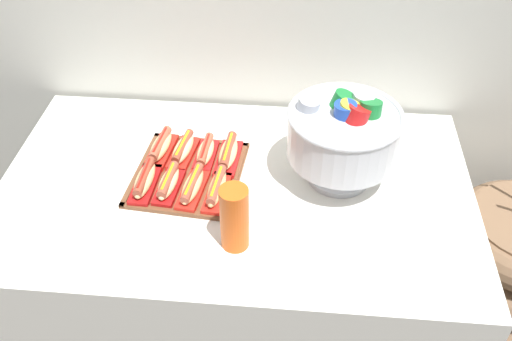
% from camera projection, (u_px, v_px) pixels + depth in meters
% --- Properties ---
extents(ground_plane, '(10.00, 10.00, 0.00)m').
position_uv_depth(ground_plane, '(240.00, 331.00, 2.28)').
color(ground_plane, '#38332D').
extents(buffet_table, '(1.47, 0.89, 0.80)m').
position_uv_depth(buffet_table, '(237.00, 264.00, 2.00)').
color(buffet_table, white).
rests_on(buffet_table, ground_plane).
extents(floor_vase, '(0.58, 0.58, 1.07)m').
position_uv_depth(floor_vase, '(505.00, 278.00, 2.12)').
color(floor_vase, brown).
rests_on(floor_vase, ground_plane).
extents(serving_tray, '(0.36, 0.39, 0.01)m').
position_uv_depth(serving_tray, '(188.00, 174.00, 1.79)').
color(serving_tray, brown).
rests_on(serving_tray, buffet_table).
extents(hot_dog_0, '(0.07, 0.18, 0.06)m').
position_uv_depth(hot_dog_0, '(145.00, 180.00, 1.72)').
color(hot_dog_0, '#B21414').
rests_on(hot_dog_0, serving_tray).
extents(hot_dog_1, '(0.08, 0.17, 0.06)m').
position_uv_depth(hot_dog_1, '(169.00, 183.00, 1.71)').
color(hot_dog_1, '#B21414').
rests_on(hot_dog_1, serving_tray).
extents(hot_dog_2, '(0.08, 0.19, 0.06)m').
position_uv_depth(hot_dog_2, '(193.00, 186.00, 1.70)').
color(hot_dog_2, red).
rests_on(hot_dog_2, serving_tray).
extents(hot_dog_3, '(0.07, 0.18, 0.06)m').
position_uv_depth(hot_dog_3, '(217.00, 189.00, 1.69)').
color(hot_dog_3, red).
rests_on(hot_dog_3, serving_tray).
extents(hot_dog_4, '(0.08, 0.18, 0.06)m').
position_uv_depth(hot_dog_4, '(161.00, 147.00, 1.85)').
color(hot_dog_4, red).
rests_on(hot_dog_4, serving_tray).
extents(hot_dog_5, '(0.09, 0.18, 0.06)m').
position_uv_depth(hot_dog_5, '(183.00, 150.00, 1.84)').
color(hot_dog_5, red).
rests_on(hot_dog_5, serving_tray).
extents(hot_dog_6, '(0.07, 0.16, 0.06)m').
position_uv_depth(hot_dog_6, '(206.00, 153.00, 1.83)').
color(hot_dog_6, red).
rests_on(hot_dog_6, serving_tray).
extents(hot_dog_7, '(0.08, 0.18, 0.06)m').
position_uv_depth(hot_dog_7, '(228.00, 154.00, 1.82)').
color(hot_dog_7, red).
rests_on(hot_dog_7, serving_tray).
extents(punch_bowl, '(0.34, 0.34, 0.29)m').
position_uv_depth(punch_bowl, '(344.00, 132.00, 1.67)').
color(punch_bowl, silver).
rests_on(punch_bowl, buffet_table).
extents(cup_stack, '(0.08, 0.08, 0.20)m').
position_uv_depth(cup_stack, '(234.00, 218.00, 1.51)').
color(cup_stack, '#EA5B19').
rests_on(cup_stack, buffet_table).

